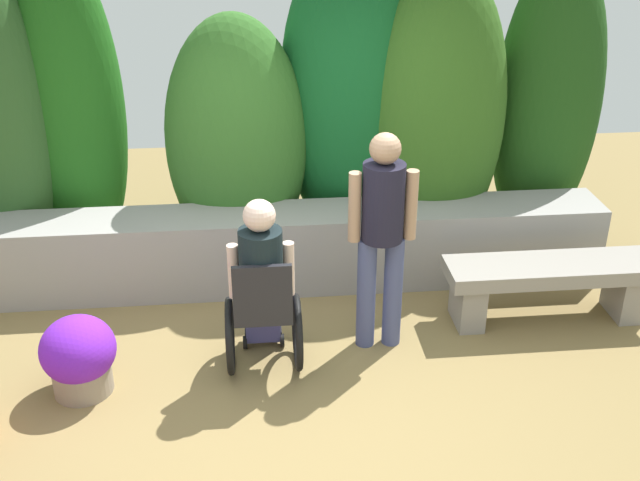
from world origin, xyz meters
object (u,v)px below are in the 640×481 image
person_standing_companion (382,228)px  flower_pot_small_foreground (79,356)px  stone_bench (549,281)px  person_in_wheelchair (262,290)px

person_standing_companion → flower_pot_small_foreground: (-2.13, -0.38, -0.68)m
stone_bench → flower_pot_small_foreground: 3.58m
person_in_wheelchair → person_standing_companion: bearing=14.3°
person_standing_companion → person_in_wheelchair: bearing=-157.9°
person_in_wheelchair → person_standing_companion: 0.95m
stone_bench → flower_pot_small_foreground: (-3.53, -0.60, -0.06)m
person_in_wheelchair → person_standing_companion: person_standing_companion is taller
person_in_wheelchair → flower_pot_small_foreground: 1.32m
person_in_wheelchair → flower_pot_small_foreground: person_in_wheelchair is taller
stone_bench → person_standing_companion: size_ratio=0.98×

